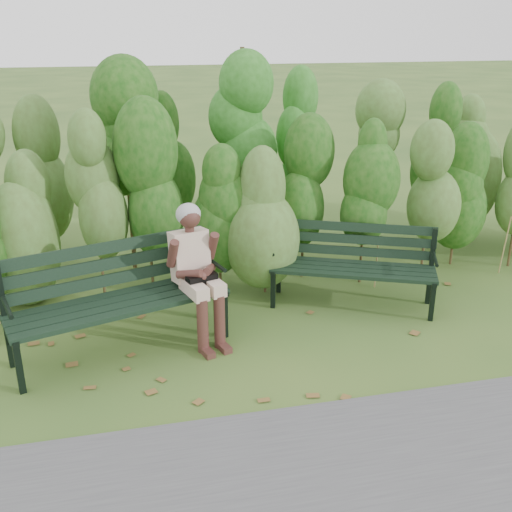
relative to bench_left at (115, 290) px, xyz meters
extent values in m
plane|color=#325421|center=(1.27, -0.31, -0.55)|extent=(80.00, 80.00, 0.00)
cylinder|color=#47381E|center=(-0.87, 0.99, -0.15)|extent=(0.03, 0.03, 0.80)
ellipsoid|color=#256118|center=(-0.87, 0.99, 0.49)|extent=(0.64, 0.64, 1.44)
cylinder|color=#47381E|center=(-0.26, 0.99, -0.15)|extent=(0.03, 0.03, 0.80)
ellipsoid|color=#256118|center=(-0.26, 0.99, 0.49)|extent=(0.64, 0.64, 1.44)
cylinder|color=#47381E|center=(0.35, 0.99, -0.15)|extent=(0.03, 0.03, 0.80)
ellipsoid|color=#256118|center=(0.35, 0.99, 0.49)|extent=(0.64, 0.64, 1.44)
cylinder|color=#47381E|center=(0.97, 0.99, -0.15)|extent=(0.03, 0.03, 0.80)
ellipsoid|color=#256118|center=(0.97, 0.99, 0.49)|extent=(0.64, 0.64, 1.44)
cylinder|color=#47381E|center=(1.58, 0.99, -0.15)|extent=(0.03, 0.03, 0.80)
ellipsoid|color=#256118|center=(1.58, 0.99, 0.49)|extent=(0.64, 0.64, 1.44)
cylinder|color=#47381E|center=(2.19, 0.99, -0.15)|extent=(0.03, 0.03, 0.80)
ellipsoid|color=#256118|center=(2.19, 0.99, 0.49)|extent=(0.64, 0.64, 1.44)
cylinder|color=#47381E|center=(2.80, 0.99, -0.15)|extent=(0.03, 0.03, 0.80)
ellipsoid|color=#256118|center=(2.80, 0.99, 0.49)|extent=(0.64, 0.64, 1.44)
cylinder|color=#47381E|center=(3.41, 0.99, -0.15)|extent=(0.03, 0.03, 0.80)
ellipsoid|color=#256118|center=(3.41, 0.99, 0.49)|extent=(0.64, 0.64, 1.44)
cylinder|color=#47381E|center=(4.02, 0.99, -0.15)|extent=(0.03, 0.03, 0.80)
ellipsoid|color=#256118|center=(4.02, 0.99, 0.49)|extent=(0.64, 0.64, 1.44)
cylinder|color=#47381E|center=(-0.65, 1.99, 0.00)|extent=(0.04, 0.04, 1.10)
ellipsoid|color=#12470E|center=(-0.65, 1.99, 0.88)|extent=(0.70, 0.70, 1.98)
cylinder|color=#47381E|center=(0.12, 1.99, 0.00)|extent=(0.04, 0.04, 1.10)
ellipsoid|color=#12470E|center=(0.12, 1.99, 0.88)|extent=(0.70, 0.70, 1.98)
cylinder|color=#47381E|center=(0.89, 1.99, 0.00)|extent=(0.04, 0.04, 1.10)
ellipsoid|color=#12470E|center=(0.89, 1.99, 0.88)|extent=(0.70, 0.70, 1.98)
cylinder|color=#47381E|center=(1.66, 1.99, 0.00)|extent=(0.04, 0.04, 1.10)
ellipsoid|color=#12470E|center=(1.66, 1.99, 0.88)|extent=(0.70, 0.70, 1.98)
cylinder|color=#47381E|center=(2.42, 1.99, 0.00)|extent=(0.04, 0.04, 1.10)
ellipsoid|color=#12470E|center=(2.42, 1.99, 0.88)|extent=(0.70, 0.70, 1.98)
cylinder|color=#47381E|center=(3.19, 1.99, 0.00)|extent=(0.04, 0.04, 1.10)
ellipsoid|color=#12470E|center=(3.19, 1.99, 0.88)|extent=(0.70, 0.70, 1.98)
cylinder|color=#47381E|center=(3.96, 1.99, 0.00)|extent=(0.04, 0.04, 1.10)
ellipsoid|color=#12470E|center=(3.96, 1.99, 0.88)|extent=(0.70, 0.70, 1.98)
cylinder|color=#47381E|center=(4.73, 1.99, 0.00)|extent=(0.04, 0.04, 1.10)
ellipsoid|color=#12470E|center=(4.73, 1.99, 0.88)|extent=(0.70, 0.70, 1.98)
cube|color=brown|center=(0.30, 0.41, -0.55)|extent=(0.11, 0.09, 0.01)
cube|color=brown|center=(3.03, -0.86, -0.55)|extent=(0.11, 0.11, 0.01)
cube|color=brown|center=(-0.86, 0.01, -0.55)|extent=(0.10, 0.11, 0.01)
cube|color=brown|center=(3.41, 0.11, -0.55)|extent=(0.10, 0.11, 0.01)
cube|color=brown|center=(1.33, -0.06, -0.55)|extent=(0.11, 0.11, 0.01)
cube|color=brown|center=(4.13, 0.61, -0.55)|extent=(0.09, 0.08, 0.01)
cube|color=brown|center=(1.55, 0.10, -0.55)|extent=(0.11, 0.10, 0.01)
cube|color=brown|center=(3.42, -0.51, -0.55)|extent=(0.08, 0.10, 0.01)
cube|color=brown|center=(0.71, 0.40, -0.55)|extent=(0.10, 0.09, 0.01)
cube|color=brown|center=(0.80, 0.53, -0.55)|extent=(0.10, 0.11, 0.01)
cube|color=brown|center=(1.32, -1.48, -0.55)|extent=(0.09, 0.11, 0.01)
cube|color=brown|center=(1.53, -1.23, -0.55)|extent=(0.11, 0.11, 0.01)
cube|color=brown|center=(-1.03, 0.56, -0.55)|extent=(0.11, 0.11, 0.01)
cube|color=brown|center=(1.75, 0.14, -0.55)|extent=(0.11, 0.11, 0.01)
cube|color=brown|center=(0.05, -0.53, -0.55)|extent=(0.10, 0.11, 0.01)
cube|color=brown|center=(-0.37, -1.41, -0.55)|extent=(0.09, 0.11, 0.01)
cube|color=brown|center=(3.35, -0.08, -0.55)|extent=(0.11, 0.11, 0.01)
cube|color=black|center=(0.09, -0.30, -0.08)|extent=(1.83, 0.67, 0.04)
cube|color=black|center=(0.05, -0.17, -0.08)|extent=(1.83, 0.67, 0.04)
cube|color=black|center=(0.01, -0.05, -0.08)|extent=(1.83, 0.67, 0.04)
cube|color=black|center=(-0.02, 0.08, -0.08)|extent=(1.83, 0.67, 0.04)
cube|color=black|center=(-0.05, 0.17, 0.03)|extent=(1.81, 0.62, 0.11)
cube|color=black|center=(-0.06, 0.18, 0.18)|extent=(1.81, 0.62, 0.11)
cube|color=black|center=(-0.06, 0.20, 0.32)|extent=(1.81, 0.62, 0.11)
cube|color=black|center=(-0.76, -0.58, -0.32)|extent=(0.07, 0.07, 0.47)
cube|color=black|center=(-0.90, -0.15, -0.08)|extent=(0.07, 0.07, 0.94)
cube|color=black|center=(-0.82, -0.38, -0.10)|extent=(0.21, 0.51, 0.04)
cylinder|color=black|center=(-0.81, -0.43, 0.13)|extent=(0.15, 0.39, 0.04)
cube|color=black|center=(0.95, -0.04, -0.32)|extent=(0.07, 0.07, 0.47)
cube|color=black|center=(0.82, 0.39, -0.08)|extent=(0.07, 0.07, 0.94)
cube|color=black|center=(0.89, 0.16, -0.10)|extent=(0.21, 0.51, 0.04)
cylinder|color=black|center=(0.91, 0.11, 0.13)|extent=(0.15, 0.39, 0.04)
cube|color=black|center=(2.27, 0.15, -0.14)|extent=(1.55, 0.74, 0.04)
cube|color=black|center=(2.31, 0.26, -0.14)|extent=(1.55, 0.74, 0.04)
cube|color=black|center=(2.36, 0.36, -0.14)|extent=(1.55, 0.74, 0.04)
cube|color=black|center=(2.41, 0.47, -0.14)|extent=(1.55, 0.74, 0.04)
cube|color=black|center=(2.44, 0.54, -0.04)|extent=(1.53, 0.70, 0.10)
cube|color=black|center=(2.44, 0.56, 0.08)|extent=(1.53, 0.70, 0.10)
cube|color=black|center=(2.45, 0.57, 0.21)|extent=(1.53, 0.70, 0.10)
cube|color=black|center=(1.55, 0.45, -0.35)|extent=(0.06, 0.06, 0.41)
cube|color=black|center=(1.70, 0.81, -0.14)|extent=(0.06, 0.06, 0.82)
cube|color=black|center=(1.62, 0.62, -0.16)|extent=(0.22, 0.44, 0.04)
cylinder|color=black|center=(1.60, 0.58, 0.04)|extent=(0.17, 0.33, 0.03)
cube|color=black|center=(2.98, -0.17, -0.35)|extent=(0.06, 0.06, 0.41)
cube|color=black|center=(3.14, 0.19, -0.14)|extent=(0.06, 0.06, 0.82)
cube|color=black|center=(3.06, 0.00, -0.16)|extent=(0.22, 0.44, 0.04)
cylinder|color=black|center=(3.04, -0.04, 0.04)|extent=(0.17, 0.33, 0.03)
cube|color=beige|center=(0.68, -0.11, 0.00)|extent=(0.24, 0.41, 0.12)
cube|color=beige|center=(0.84, -0.06, 0.00)|extent=(0.24, 0.41, 0.12)
cylinder|color=#492721|center=(0.72, -0.26, -0.30)|extent=(0.13, 0.13, 0.51)
cylinder|color=#492721|center=(0.88, -0.21, -0.30)|extent=(0.13, 0.13, 0.51)
cube|color=#492721|center=(0.75, -0.33, -0.53)|extent=(0.13, 0.20, 0.06)
cube|color=#492721|center=(0.90, -0.28, -0.53)|extent=(0.13, 0.20, 0.06)
cube|color=beige|center=(0.68, 0.15, 0.21)|extent=(0.38, 0.32, 0.48)
cylinder|color=#492721|center=(0.69, 0.13, 0.46)|extent=(0.08, 0.08, 0.09)
sphere|color=#492721|center=(0.69, 0.12, 0.58)|extent=(0.19, 0.19, 0.19)
ellipsoid|color=gray|center=(0.68, 0.15, 0.60)|extent=(0.22, 0.21, 0.20)
cylinder|color=#492721|center=(0.52, 0.02, 0.29)|extent=(0.14, 0.21, 0.29)
cylinder|color=#492721|center=(0.89, 0.14, 0.29)|extent=(0.14, 0.21, 0.29)
cylinder|color=#492721|center=(0.65, -0.06, 0.12)|extent=(0.25, 0.20, 0.12)
cylinder|color=#492721|center=(0.83, -0.01, 0.12)|extent=(0.16, 0.26, 0.12)
sphere|color=#492721|center=(0.76, -0.09, 0.10)|extent=(0.10, 0.10, 0.10)
cube|color=black|center=(0.75, -0.08, 0.04)|extent=(0.30, 0.19, 0.15)
camera|label=1|loc=(0.14, -4.91, 2.17)|focal=42.00mm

